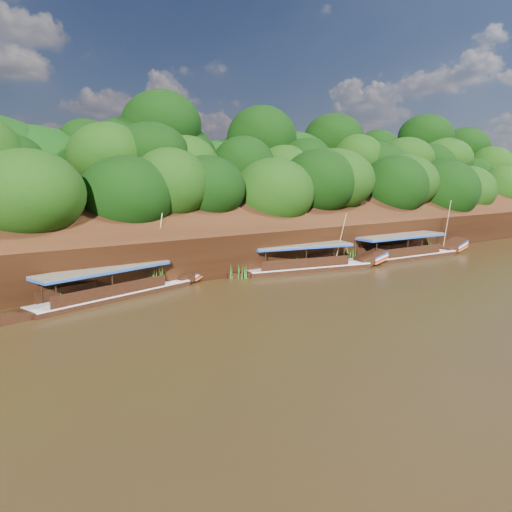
# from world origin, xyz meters

# --- Properties ---
(ground) EXTENTS (160.00, 160.00, 0.00)m
(ground) POSITION_xyz_m (0.00, 0.00, 0.00)
(ground) COLOR black
(ground) RESTS_ON ground
(riverbank) EXTENTS (120.00, 30.06, 19.40)m
(riverbank) POSITION_xyz_m (-0.01, 22.73, 1.89)
(riverbank) COLOR black
(riverbank) RESTS_ON ground
(boat_0) EXTENTS (15.40, 3.13, 6.20)m
(boat_0) POSITION_xyz_m (14.83, 7.35, 0.56)
(boat_0) COLOR black
(boat_0) RESTS_ON ground
(boat_1) EXTENTS (13.86, 4.88, 5.48)m
(boat_1) POSITION_xyz_m (2.81, 8.26, 0.54)
(boat_1) COLOR black
(boat_1) RESTS_ON ground
(boat_2) EXTENTS (14.23, 5.31, 6.03)m
(boat_2) POSITION_xyz_m (-14.56, 8.75, 0.51)
(boat_2) COLOR black
(boat_2) RESTS_ON ground
(reeds) EXTENTS (49.46, 2.34, 2.12)m
(reeds) POSITION_xyz_m (-2.17, 9.34, 0.90)
(reeds) COLOR #276519
(reeds) RESTS_ON ground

